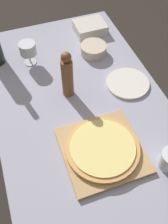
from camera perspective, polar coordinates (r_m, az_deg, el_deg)
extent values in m
plane|color=#2D2823|center=(1.93, -0.69, -12.09)|extent=(12.00, 12.00, 0.00)
cube|color=#9393A8|center=(1.30, -1.01, 2.07)|extent=(0.83, 1.37, 0.03)
cylinder|color=brown|center=(1.97, -16.74, 5.53)|extent=(0.06, 0.06, 0.73)
cylinder|color=brown|center=(2.06, 2.82, 10.59)|extent=(0.06, 0.06, 0.73)
cube|color=tan|center=(1.12, 4.03, -8.33)|extent=(0.33, 0.33, 0.02)
cylinder|color=tan|center=(1.10, 4.08, -7.87)|extent=(0.31, 0.31, 0.02)
cylinder|color=#EAD67A|center=(1.09, 4.11, -7.56)|extent=(0.27, 0.27, 0.01)
cylinder|color=brown|center=(1.24, -3.62, 7.33)|extent=(0.06, 0.06, 0.21)
sphere|color=brown|center=(1.15, -3.95, 11.83)|extent=(0.05, 0.05, 0.05)
cylinder|color=silver|center=(1.50, -11.57, 10.58)|extent=(0.07, 0.07, 0.00)
cylinder|color=silver|center=(1.48, -11.77, 11.52)|extent=(0.01, 0.01, 0.06)
cylinder|color=silver|center=(1.44, -12.18, 13.36)|extent=(0.09, 0.09, 0.06)
cylinder|color=beige|center=(1.52, 2.07, 13.46)|extent=(0.14, 0.14, 0.06)
cylinder|color=silver|center=(1.37, 9.50, 6.19)|extent=(0.22, 0.22, 0.01)
cube|color=beige|center=(1.68, 1.29, 17.95)|extent=(0.18, 0.15, 0.06)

